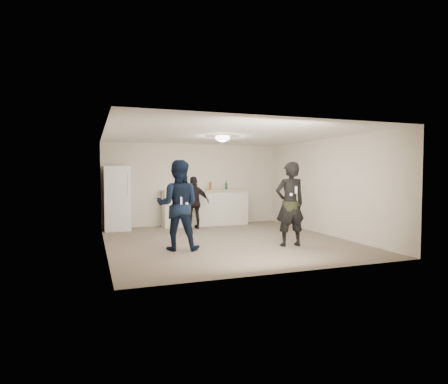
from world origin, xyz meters
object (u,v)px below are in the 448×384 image
object	(u,v)px
counter	(205,208)
shaker	(188,188)
fridge	(117,198)
spectator	(194,203)
woman	(290,204)
man	(178,205)

from	to	relation	value
counter	shaker	world-z (taller)	shaker
fridge	spectator	bearing A→B (deg)	-12.91
counter	shaker	size ratio (longest dim) A/B	15.29
counter	woman	world-z (taller)	woman
spectator	counter	bearing A→B (deg)	-130.89
shaker	man	size ratio (longest dim) A/B	0.09
shaker	man	xyz separation A→B (m)	(-1.01, -3.20, -0.24)
man	woman	size ratio (longest dim) A/B	1.01
fridge	woman	xyz separation A→B (m)	(3.42, -3.66, 0.03)
shaker	spectator	distance (m)	0.62
shaker	woman	distance (m)	3.90
man	woman	distance (m)	2.44
woman	fridge	bearing A→B (deg)	-43.60
shaker	man	distance (m)	3.36
fridge	man	bearing A→B (deg)	-72.53
counter	woman	size ratio (longest dim) A/B	1.40
counter	fridge	world-z (taller)	fridge
fridge	shaker	world-z (taller)	fridge
fridge	woman	world-z (taller)	woman
fridge	spectator	size ratio (longest dim) A/B	1.19
fridge	woman	distance (m)	5.01
counter	shaker	distance (m)	0.88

